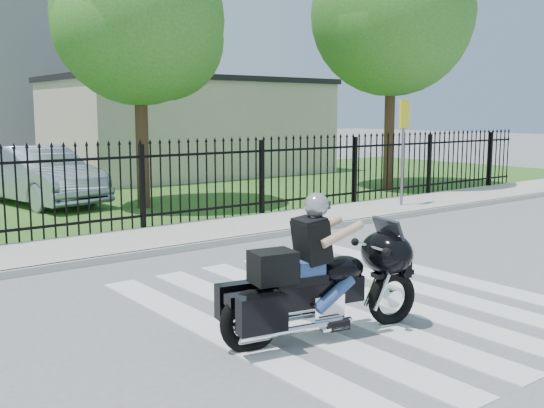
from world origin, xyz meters
TOP-DOWN VIEW (x-y plane):
  - ground at (0.00, 0.00)m, footprint 120.00×120.00m
  - crosswalk at (0.00, 0.00)m, footprint 5.00×5.50m
  - sidewalk at (0.00, 5.00)m, footprint 40.00×2.00m
  - curb at (0.00, 4.00)m, footprint 40.00×0.12m
  - grass_strip at (0.00, 12.00)m, footprint 40.00×12.00m
  - iron_fence at (0.00, 6.00)m, footprint 26.00×0.04m
  - tree_mid at (1.50, 9.00)m, footprint 4.20×4.20m
  - tree_right at (9.50, 8.00)m, footprint 5.00×5.00m
  - building_low at (7.00, 16.00)m, footprint 10.00×6.00m
  - building_low_roof at (7.00, 16.00)m, footprint 10.20×6.20m
  - motorcycle_rider at (-1.21, -0.67)m, footprint 2.45×1.10m
  - parked_car at (-0.39, 11.26)m, footprint 2.37×4.85m
  - traffic_sign at (6.50, 4.84)m, footprint 0.55×0.23m

SIDE VIEW (x-z plane):
  - ground at x=0.00m, z-range 0.00..0.00m
  - crosswalk at x=0.00m, z-range 0.00..0.01m
  - grass_strip at x=0.00m, z-range 0.00..0.02m
  - sidewalk at x=0.00m, z-range 0.00..0.12m
  - curb at x=0.00m, z-range 0.00..0.12m
  - motorcycle_rider at x=-1.21m, z-range -0.15..1.48m
  - parked_car at x=-0.39m, z-range 0.02..1.55m
  - iron_fence at x=0.00m, z-range 0.00..1.80m
  - building_low at x=7.00m, z-range 0.00..3.50m
  - traffic_sign at x=6.50m, z-range 0.68..3.28m
  - building_low_roof at x=7.00m, z-range 3.50..3.70m
  - tree_mid at x=1.50m, z-range 1.28..8.06m
  - tree_right at x=9.50m, z-range 1.44..9.34m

